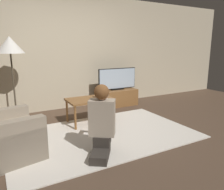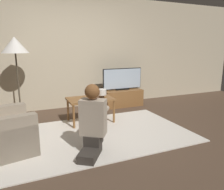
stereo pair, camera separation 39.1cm
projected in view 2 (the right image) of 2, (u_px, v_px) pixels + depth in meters
ground_plane at (99, 135)px, 3.62m from camera, size 10.00×10.00×0.00m
wall_back at (70, 53)px, 5.07m from camera, size 10.00×0.06×2.60m
rug at (99, 134)px, 3.62m from camera, size 2.98×1.85×0.02m
tv_stand at (122, 98)px, 5.39m from camera, size 0.95×0.44×0.40m
tv at (122, 79)px, 5.29m from camera, size 1.01×0.08×0.53m
coffee_table at (90, 101)px, 4.15m from camera, size 0.85×0.55×0.48m
floor_lamp at (15, 48)px, 4.12m from camera, size 0.50×0.50×1.62m
armchair at (1, 132)px, 2.93m from camera, size 0.85×0.88×0.98m
person_kneeling at (93, 119)px, 2.91m from camera, size 0.66×0.79×0.95m
table_lamp at (102, 93)px, 4.13m from camera, size 0.18×0.18×0.17m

